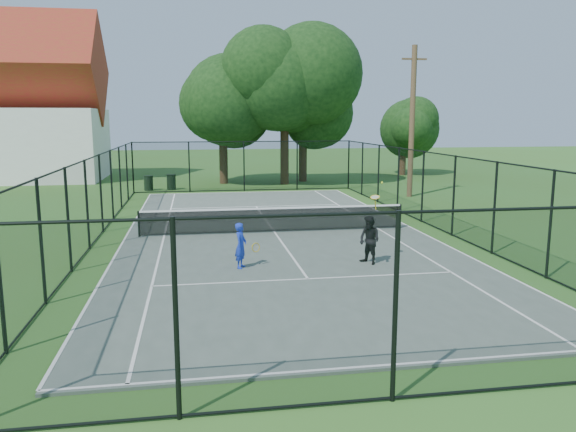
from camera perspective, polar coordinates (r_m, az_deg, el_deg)
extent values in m
plane|color=#365E20|center=(21.36, -1.38, -1.81)|extent=(120.00, 120.00, 0.00)
cube|color=#4C5A51|center=(21.36, -1.38, -1.73)|extent=(11.00, 24.00, 0.06)
cylinder|color=black|center=(21.16, -14.91, -0.78)|extent=(0.08, 0.08, 0.95)
cylinder|color=black|center=(22.50, 11.32, -0.02)|extent=(0.08, 0.08, 0.95)
cube|color=black|center=(21.26, -1.38, -0.40)|extent=(10.00, 0.03, 0.88)
cube|color=white|center=(21.19, -1.39, 0.78)|extent=(10.00, 0.05, 0.06)
cylinder|color=#332114|center=(38.04, -6.58, 5.96)|extent=(0.56, 0.56, 3.54)
sphere|color=black|center=(37.96, -6.68, 11.04)|extent=(6.39, 6.39, 6.39)
cylinder|color=#332114|center=(37.33, -0.36, 6.37)|extent=(0.56, 0.56, 4.09)
sphere|color=black|center=(37.30, -0.36, 12.34)|extent=(7.34, 7.34, 7.34)
cylinder|color=#332114|center=(39.18, 1.52, 6.00)|extent=(0.56, 0.56, 3.37)
sphere|color=black|center=(39.09, 1.54, 10.42)|extent=(5.35, 5.35, 5.35)
cylinder|color=#332114|center=(44.48, 11.54, 5.92)|extent=(0.56, 0.56, 2.83)
sphere|color=black|center=(44.38, 11.65, 9.33)|extent=(4.93, 4.93, 4.93)
cylinder|color=black|center=(35.23, -13.99, 3.24)|extent=(0.54, 0.54, 0.87)
cylinder|color=black|center=(35.19, -14.02, 3.97)|extent=(0.58, 0.58, 0.05)
cylinder|color=black|center=(35.29, -11.77, 3.37)|extent=(0.54, 0.54, 0.91)
cylinder|color=black|center=(35.24, -11.80, 4.13)|extent=(0.58, 0.58, 0.05)
cylinder|color=#4C3823|center=(32.00, 12.49, 9.27)|extent=(0.30, 0.30, 8.24)
cube|color=#4C3823|center=(32.15, 12.72, 15.29)|extent=(1.40, 0.10, 0.10)
imported|color=#1833D1|center=(16.23, -4.82, -3.00)|extent=(0.48, 0.57, 1.32)
torus|color=gold|center=(16.44, -3.29, -3.21)|extent=(0.27, 0.18, 0.29)
cylinder|color=silver|center=(16.44, -3.29, -3.21)|extent=(0.23, 0.15, 0.25)
imported|color=black|center=(16.77, 8.28, -2.45)|extent=(0.82, 0.88, 1.43)
torus|color=gold|center=(16.96, 8.83, 1.91)|extent=(0.30, 0.28, 0.14)
cylinder|color=silver|center=(16.96, 8.83, 1.91)|extent=(0.26, 0.24, 0.11)
sphere|color=#CCE526|center=(17.15, 9.53, 3.37)|extent=(0.07, 0.07, 0.07)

